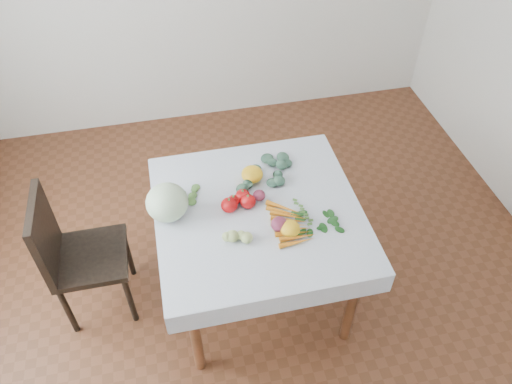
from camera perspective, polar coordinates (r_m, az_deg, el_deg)
ground at (r=3.33m, az=0.21°, el=-11.01°), size 4.00×4.00×0.00m
table at (r=2.81m, az=0.25°, el=-3.55°), size 1.00×1.00×0.75m
tablecloth at (r=2.74m, az=0.25°, el=-2.18°), size 1.12×1.12×0.01m
chair at (r=3.03m, az=-20.31°, el=-6.34°), size 0.42×0.42×0.92m
cabbage at (r=2.68m, az=-10.14°, el=-1.18°), size 0.29×0.29×0.20m
tomato_a at (r=2.75m, az=-2.58°, el=-0.98°), size 0.07×0.07×0.06m
tomato_b at (r=2.73m, az=-0.94°, el=-1.08°), size 0.11×0.11×0.08m
tomato_c at (r=2.71m, az=-3.08°, el=-1.50°), size 0.11×0.11×0.08m
tomato_d at (r=2.76m, az=-1.53°, el=-0.47°), size 0.09×0.09×0.07m
heirloom_back at (r=2.88m, az=-0.44°, el=2.05°), size 0.16×0.16×0.09m
heirloom_front at (r=2.61m, az=3.92°, el=-4.20°), size 0.13×0.13×0.07m
onion_a at (r=2.78m, az=0.36°, el=-0.38°), size 0.08×0.08×0.06m
onion_b at (r=2.62m, az=2.71°, el=-3.70°), size 0.10×0.10×0.08m
tomatillo_cluster at (r=2.60m, az=-1.89°, el=-4.67°), size 0.11×0.14×0.05m
carrot_bunch at (r=2.66m, az=3.97°, el=-3.69°), size 0.20×0.34×0.03m
kale_bunch at (r=2.92m, az=0.94°, el=2.27°), size 0.31×0.30×0.04m
basil_bunch at (r=2.69m, az=6.76°, el=-3.49°), size 0.25×0.21×0.01m
dill_bunch at (r=2.81m, az=-7.92°, el=-0.75°), size 0.21×0.15×0.02m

